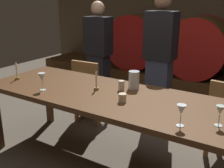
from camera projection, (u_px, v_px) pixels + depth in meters
name	position (u px, v px, depth m)	size (l,w,h in m)	color
ground_plane	(119.00, 168.00, 2.82)	(9.11, 9.11, 0.00)	brown
back_wall	(209.00, 15.00, 4.92)	(7.01, 0.24, 2.72)	brown
barrel_shelf	(194.00, 85.00, 4.83)	(6.31, 0.90, 0.37)	brown
wine_barrel_left	(139.00, 41.00, 5.19)	(1.01, 0.81, 1.01)	brown
wine_barrel_center	(199.00, 47.00, 4.61)	(1.01, 0.81, 1.01)	brown
dining_table	(122.00, 103.00, 2.62)	(2.96, 0.94, 0.78)	#4C2D16
chair_left	(90.00, 88.00, 3.73)	(0.42, 0.42, 0.88)	olive
guest_left	(98.00, 55.00, 4.16)	(0.38, 0.24, 1.62)	black
guest_center	(160.00, 61.00, 3.50)	(0.38, 0.25, 1.74)	#33384C
candle_left	(17.00, 74.00, 3.13)	(0.05, 0.05, 0.21)	olive
candle_right	(96.00, 84.00, 2.77)	(0.05, 0.05, 0.22)	olive
pitcher	(134.00, 80.00, 2.81)	(0.11, 0.11, 0.18)	silver
wine_glass_far_left	(42.00, 78.00, 2.75)	(0.07, 0.07, 0.18)	silver
wine_glass_left	(181.00, 110.00, 1.98)	(0.07, 0.07, 0.17)	white
wine_glass_center_left	(220.00, 111.00, 1.99)	(0.07, 0.07, 0.16)	silver
cup_left	(121.00, 86.00, 2.76)	(0.06, 0.06, 0.10)	beige
cup_center	(122.00, 98.00, 2.46)	(0.07, 0.07, 0.08)	beige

